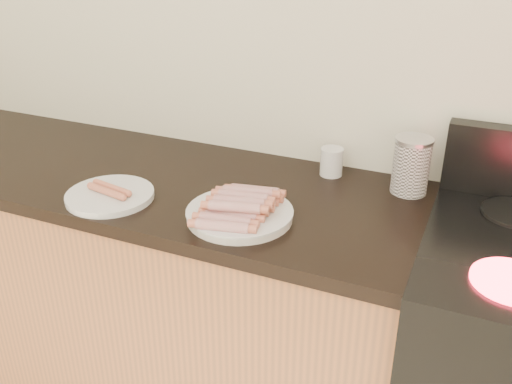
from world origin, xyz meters
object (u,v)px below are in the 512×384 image
at_px(mug, 331,162).
at_px(canister, 411,165).
at_px(main_plate, 240,215).
at_px(side_plate, 110,196).

bearing_deg(mug, canister, -6.21).
xyz_separation_m(canister, mug, (-0.24, 0.03, -0.04)).
xyz_separation_m(main_plate, mug, (0.14, 0.37, 0.03)).
bearing_deg(side_plate, canister, 26.40).
bearing_deg(mug, main_plate, -110.90).
relative_size(main_plate, mug, 3.25).
distance_m(main_plate, canister, 0.52).
xyz_separation_m(main_plate, canister, (0.38, 0.34, 0.07)).
distance_m(canister, mug, 0.25).
bearing_deg(side_plate, mug, 37.70).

